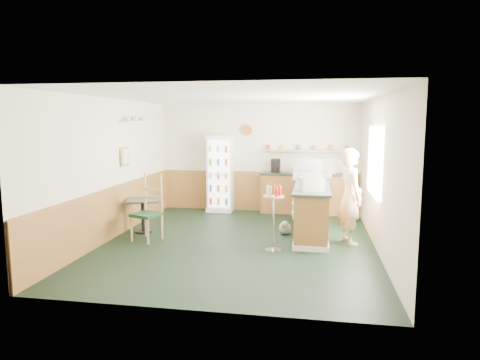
% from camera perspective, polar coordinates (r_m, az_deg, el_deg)
% --- Properties ---
extents(ground, '(6.00, 6.00, 0.00)m').
position_cam_1_polar(ground, '(8.15, -0.24, -8.27)').
color(ground, black).
rests_on(ground, ground).
extents(room_envelope, '(5.04, 6.02, 2.72)m').
position_cam_1_polar(room_envelope, '(8.63, -0.89, 2.92)').
color(room_envelope, beige).
rests_on(room_envelope, ground).
extents(service_counter, '(0.68, 3.01, 1.01)m').
position_cam_1_polar(service_counter, '(8.97, 9.51, -3.86)').
color(service_counter, '#9D6532').
rests_on(service_counter, ground).
extents(back_counter, '(2.24, 0.42, 1.69)m').
position_cam_1_polar(back_counter, '(10.66, 8.70, -1.55)').
color(back_counter, '#9D6532').
rests_on(back_counter, ground).
extents(drinks_fridge, '(0.63, 0.53, 1.92)m').
position_cam_1_polar(drinks_fridge, '(10.79, -2.65, 0.87)').
color(drinks_fridge, white).
rests_on(drinks_fridge, ground).
extents(display_case, '(0.84, 0.44, 0.48)m').
position_cam_1_polar(display_case, '(9.41, 9.63, 1.51)').
color(display_case, silver).
rests_on(display_case, service_counter).
extents(cash_register, '(0.46, 0.48, 0.22)m').
position_cam_1_polar(cash_register, '(7.90, 9.57, -0.57)').
color(cash_register, beige).
rests_on(cash_register, service_counter).
extents(shopkeeper, '(0.60, 0.70, 1.78)m').
position_cam_1_polar(shopkeeper, '(8.12, 14.49, -2.14)').
color(shopkeeper, tan).
rests_on(shopkeeper, ground).
extents(condiment_stand, '(0.37, 0.37, 1.15)m').
position_cam_1_polar(condiment_stand, '(7.47, 4.47, -3.82)').
color(condiment_stand, silver).
rests_on(condiment_stand, ground).
extents(newspaper_rack, '(0.09, 0.46, 0.54)m').
position_cam_1_polar(newspaper_rack, '(9.07, 7.26, -3.45)').
color(newspaper_rack, black).
rests_on(newspaper_rack, ground).
extents(cafe_table, '(0.80, 0.80, 0.69)m').
position_cam_1_polar(cafe_table, '(8.97, -12.84, -3.80)').
color(cafe_table, black).
rests_on(cafe_table, ground).
extents(cafe_chair, '(0.60, 0.60, 1.26)m').
position_cam_1_polar(cafe_chair, '(8.40, -12.14, -3.36)').
color(cafe_chair, black).
rests_on(cafe_chair, ground).
extents(dog_doorstop, '(0.25, 0.32, 0.30)m').
position_cam_1_polar(dog_doorstop, '(8.70, 6.02, -6.32)').
color(dog_doorstop, gray).
rests_on(dog_doorstop, ground).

